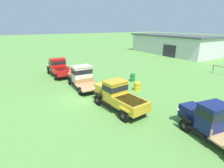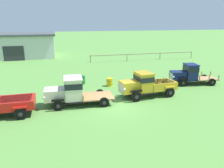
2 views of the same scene
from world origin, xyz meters
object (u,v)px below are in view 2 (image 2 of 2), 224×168
Objects in this scene: vintage_truck_midrow_center at (147,84)px; oil_drum_beside_row at (83,80)px; oil_drum_near_fence at (110,82)px; vintage_truck_far_side at (189,74)px; vintage_truck_second_in_line at (71,91)px; farm_shed at (0,46)px.

vintage_truck_midrow_center reaches higher than oil_drum_beside_row.
oil_drum_near_fence is at bearing -29.16° from oil_drum_beside_row.
vintage_truck_midrow_center is at bearing -156.49° from vintage_truck_far_side.
vintage_truck_second_in_line is 1.05× the size of vintage_truck_midrow_center.
oil_drum_near_fence is (4.12, 4.21, -0.75)m from vintage_truck_second_in_line.
farm_shed is 3.48× the size of vintage_truck_second_in_line.
farm_shed is at bearing 120.07° from oil_drum_beside_row.
farm_shed is 32.66m from vintage_truck_far_side.
vintage_truck_midrow_center is 6.29m from vintage_truck_far_side.
vintage_truck_far_side reaches higher than oil_drum_beside_row.
farm_shed is at bearing 111.61° from vintage_truck_second_in_line.
vintage_truck_second_in_line is 6.69× the size of oil_drum_near_fence.
vintage_truck_far_side is at bearing -14.62° from oil_drum_beside_row.
vintage_truck_second_in_line reaches higher than oil_drum_beside_row.
farm_shed is 3.76× the size of vintage_truck_far_side.
vintage_truck_far_side is 8.27m from oil_drum_near_fence.
vintage_truck_far_side reaches higher than oil_drum_near_fence.
vintage_truck_second_in_line reaches higher than oil_drum_near_fence.
oil_drum_beside_row is at bearing 165.38° from vintage_truck_far_side.
vintage_truck_midrow_center is (16.92, -25.99, -1.02)m from farm_shed.
vintage_truck_second_in_line reaches higher than vintage_truck_midrow_center.
vintage_truck_midrow_center is at bearing -58.54° from oil_drum_near_fence.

